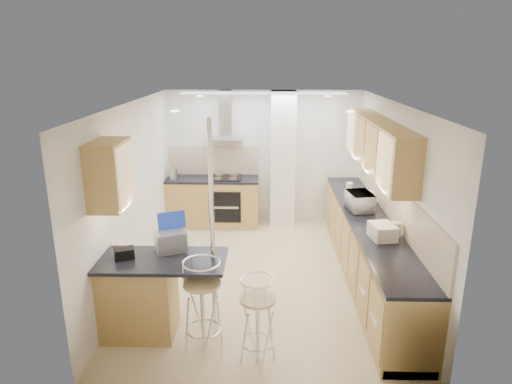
{
  "coord_description": "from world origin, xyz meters",
  "views": [
    {
      "loc": [
        0.05,
        -6.04,
        3.11
      ],
      "look_at": [
        -0.1,
        0.2,
        1.23
      ],
      "focal_mm": 32.0,
      "sensor_mm": 36.0,
      "label": 1
    }
  ],
  "objects_px": {
    "laptop": "(171,241)",
    "bar_stool_end": "(258,320)",
    "microwave": "(360,202)",
    "bar_stool_near": "(203,306)",
    "bread_bin": "(382,232)"
  },
  "relations": [
    {
      "from": "laptop",
      "to": "bar_stool_end",
      "type": "relative_size",
      "value": 0.35
    },
    {
      "from": "microwave",
      "to": "bar_stool_near",
      "type": "height_order",
      "value": "microwave"
    },
    {
      "from": "laptop",
      "to": "bar_stool_end",
      "type": "height_order",
      "value": "laptop"
    },
    {
      "from": "microwave",
      "to": "laptop",
      "type": "distance_m",
      "value": 2.91
    },
    {
      "from": "microwave",
      "to": "bread_bin",
      "type": "relative_size",
      "value": 1.39
    },
    {
      "from": "microwave",
      "to": "bar_stool_near",
      "type": "xyz_separation_m",
      "value": [
        -2.04,
        -2.05,
        -0.53
      ]
    },
    {
      "from": "microwave",
      "to": "bar_stool_near",
      "type": "bearing_deg",
      "value": 126.4
    },
    {
      "from": "microwave",
      "to": "laptop",
      "type": "xyz_separation_m",
      "value": [
        -2.47,
        -1.55,
        0.0
      ]
    },
    {
      "from": "bar_stool_near",
      "to": "bread_bin",
      "type": "relative_size",
      "value": 3.03
    },
    {
      "from": "bar_stool_near",
      "to": "bread_bin",
      "type": "height_order",
      "value": "bread_bin"
    },
    {
      "from": "bar_stool_near",
      "to": "bread_bin",
      "type": "xyz_separation_m",
      "value": [
        2.11,
        0.98,
        0.49
      ]
    },
    {
      "from": "bar_stool_near",
      "to": "bar_stool_end",
      "type": "relative_size",
      "value": 1.1
    },
    {
      "from": "bar_stool_near",
      "to": "laptop",
      "type": "bearing_deg",
      "value": 144.9
    },
    {
      "from": "laptop",
      "to": "bar_stool_end",
      "type": "bearing_deg",
      "value": -57.66
    },
    {
      "from": "bar_stool_near",
      "to": "bread_bin",
      "type": "distance_m",
      "value": 2.38
    }
  ]
}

